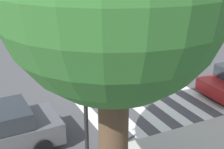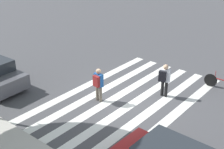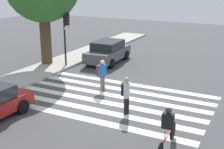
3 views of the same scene
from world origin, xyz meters
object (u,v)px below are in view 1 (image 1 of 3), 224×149
at_px(pedestrian_child_with_backpack, 128,54).
at_px(pedestrian_adult_blue_shirt, 112,75).
at_px(cyclist_far_lane, 139,41).
at_px(traffic_light, 83,84).

height_order(pedestrian_child_with_backpack, pedestrian_adult_blue_shirt, pedestrian_child_with_backpack).
distance_m(pedestrian_child_with_backpack, cyclist_far_lane, 3.41).
bearing_deg(pedestrian_child_with_backpack, cyclist_far_lane, 33.11).
bearing_deg(pedestrian_adult_blue_shirt, cyclist_far_lane, 55.97).
bearing_deg(cyclist_far_lane, pedestrian_adult_blue_shirt, 46.83).
xyz_separation_m(traffic_light, pedestrian_adult_blue_shirt, (-2.99, -4.32, -1.75)).
xyz_separation_m(pedestrian_adult_blue_shirt, cyclist_far_lane, (-4.42, -5.02, -0.13)).
bearing_deg(pedestrian_child_with_backpack, traffic_light, -144.00).
relative_size(pedestrian_adult_blue_shirt, cyclist_far_lane, 0.71).
relative_size(traffic_light, cyclist_far_lane, 1.65).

